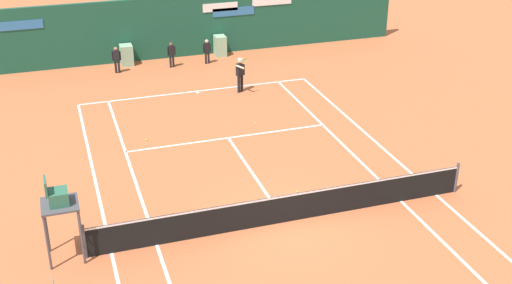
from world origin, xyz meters
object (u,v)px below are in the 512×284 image
Objects in this scene: ball_kid_left_post at (116,58)px; tennis_ball_near_service_line at (255,123)px; tennis_ball_by_sideline at (146,140)px; ball_kid_right_post at (171,53)px; tennis_ball_mid_court at (297,191)px; player_on_baseline at (240,72)px; umpire_chair at (59,204)px; ball_kid_centre_post at (207,50)px.

ball_kid_left_post is 19.45× the size of tennis_ball_near_service_line.
ball_kid_left_post is at bearing 90.10° from tennis_ball_by_sideline.
ball_kid_left_post reaches higher than ball_kid_right_post.
tennis_ball_by_sideline is 6.93m from tennis_ball_mid_court.
tennis_ball_mid_court is at bearing 61.16° from player_on_baseline.
tennis_ball_by_sideline and tennis_ball_near_service_line have the same top height.
tennis_ball_mid_court is at bearing 115.77° from ball_kid_left_post.
umpire_chair is at bearing 28.59° from player_on_baseline.
tennis_ball_mid_court is at bearing -93.98° from tennis_ball_near_service_line.
umpire_chair reaches higher than player_on_baseline.
tennis_ball_by_sideline is (0.01, -8.20, -0.73)m from ball_kid_left_post.
ball_kid_centre_post is 8.07m from tennis_ball_near_service_line.
tennis_ball_mid_court is 1.00× the size of tennis_ball_near_service_line.
player_on_baseline is 1.42× the size of ball_kid_right_post.
tennis_ball_mid_court is (7.53, 1.39, -1.71)m from umpire_chair.
player_on_baseline is at bearing 142.00° from umpire_chair.
tennis_ball_near_service_line is (0.40, 5.75, 0.00)m from tennis_ball_mid_court.
tennis_ball_by_sideline is at bearing 126.21° from tennis_ball_mid_court.
umpire_chair reaches higher than tennis_ball_by_sideline.
ball_kid_right_post is at bearing 95.73° from tennis_ball_mid_court.
tennis_ball_near_service_line is (1.78, -8.04, -0.71)m from ball_kid_right_post.
ball_kid_left_post is 19.45× the size of tennis_ball_mid_court.
tennis_ball_mid_court is 5.76m from tennis_ball_near_service_line.
ball_kid_centre_post reaches higher than tennis_ball_by_sideline.
umpire_chair is 1.93× the size of ball_kid_left_post.
ball_kid_centre_post is 0.99× the size of ball_kid_right_post.
ball_kid_right_post is at bearing 157.96° from umpire_chair.
tennis_ball_near_service_line is at bearing 58.91° from player_on_baseline.
ball_kid_centre_post is (4.56, -0.00, -0.03)m from ball_kid_left_post.
tennis_ball_by_sideline is 1.00× the size of tennis_ball_near_service_line.
ball_kid_centre_post is (7.98, 15.18, -1.02)m from umpire_chair.
tennis_ball_near_service_line is at bearing 2.01° from tennis_ball_by_sideline.
ball_kid_left_post is 1.03× the size of ball_kid_right_post.
umpire_chair is at bearing 86.48° from ball_kid_left_post.
player_on_baseline is 1.38× the size of ball_kid_left_post.
ball_kid_centre_post reaches higher than tennis_ball_mid_court.
ball_kid_right_post reaches higher than ball_kid_centre_post.
player_on_baseline reaches higher than tennis_ball_near_service_line.
tennis_ball_near_service_line is at bearing 86.02° from tennis_ball_mid_court.
ball_kid_left_post is at bearing 119.27° from tennis_ball_near_service_line.
player_on_baseline is 26.92× the size of tennis_ball_by_sideline.
ball_kid_centre_post is at bearing -107.66° from player_on_baseline.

